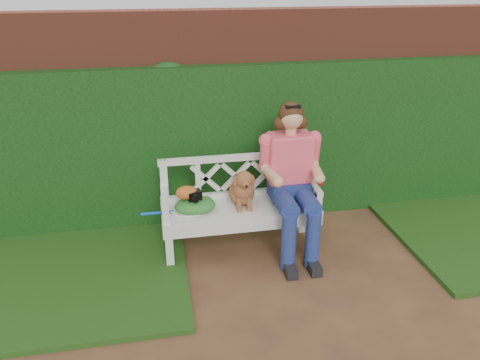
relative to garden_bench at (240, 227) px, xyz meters
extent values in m
plane|color=#4D2E21|center=(0.54, -1.03, -0.24)|extent=(60.00, 60.00, 0.00)
cube|color=brown|center=(0.54, 0.87, 0.86)|extent=(10.00, 0.30, 2.20)
cube|color=#21651D|center=(0.54, 0.65, 0.61)|extent=(10.00, 0.18, 1.70)
cube|color=#183E11|center=(-1.86, -0.13, -0.21)|extent=(2.60, 2.00, 0.05)
cube|color=black|center=(-0.44, -0.04, 0.41)|extent=(0.14, 0.12, 0.08)
ellipsoid|color=#BA581F|center=(-0.51, -0.02, 0.43)|extent=(0.23, 0.20, 0.13)
camera|label=1|loc=(-0.74, -3.92, 2.32)|focal=35.00mm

